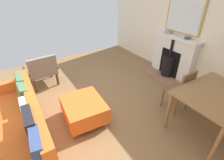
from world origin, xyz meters
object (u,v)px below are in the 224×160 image
mantel_bowl_near (168,32)px  ottoman (84,109)px  fireplace (172,59)px  dining_table (216,98)px  sofa (17,126)px  armchair_accent (42,70)px  mantel_bowl_far (187,38)px  dining_chair_near_fireplace (182,89)px

mantel_bowl_near → ottoman: 2.82m
fireplace → dining_table: 1.92m
mantel_bowl_near → sofa: size_ratio=0.07×
dining_table → sofa: bearing=-27.4°
mantel_bowl_near → armchair_accent: bearing=-17.3°
mantel_bowl_far → armchair_accent: size_ratio=0.16×
fireplace → ottoman: (2.59, 0.31, -0.23)m
mantel_bowl_near → ottoman: bearing=13.0°
fireplace → mantel_bowl_near: bearing=-95.9°
fireplace → ottoman: 2.62m
armchair_accent → mantel_bowl_near: bearing=162.7°
mantel_bowl_near → dining_chair_near_fireplace: (1.03, 1.35, -0.56)m
fireplace → mantel_bowl_near: 0.67m
ottoman → fireplace: bearing=-173.1°
mantel_bowl_far → ottoman: (2.63, 0.05, -0.82)m
dining_chair_near_fireplace → fireplace: bearing=-133.3°
dining_table → dining_chair_near_fireplace: bearing=-90.2°
fireplace → ottoman: size_ratio=1.47×
fireplace → sofa: (3.62, 0.27, -0.12)m
dining_chair_near_fireplace → armchair_accent: bearing=-49.6°
sofa → fireplace: bearing=-175.8°
fireplace → dining_chair_near_fireplace: bearing=46.7°
mantel_bowl_far → dining_table: (1.03, 1.37, -0.40)m
mantel_bowl_far → ottoman: bearing=1.2°
fireplace → armchair_accent: size_ratio=1.56×
sofa → dining_table: size_ratio=1.75×
sofa → ottoman: 1.03m
ottoman → mantel_bowl_far: bearing=-178.8°
ottoman → dining_chair_near_fireplace: (-1.60, 0.74, 0.27)m
fireplace → mantel_bowl_far: mantel_bowl_far is taller
mantel_bowl_near → sofa: 3.77m
mantel_bowl_far → dining_chair_near_fireplace: (1.03, 0.80, -0.56)m
armchair_accent → dining_chair_near_fireplace: (-1.93, 2.27, 0.07)m
mantel_bowl_far → sofa: 3.72m
sofa → dining_table: bearing=152.6°
sofa → dining_chair_near_fireplace: dining_chair_near_fireplace is taller
sofa → armchair_accent: (-0.69, -1.48, 0.09)m
ottoman → armchair_accent: 1.57m
sofa → dining_table: sofa is taller
mantel_bowl_far → armchair_accent: (2.96, -1.47, -0.63)m
fireplace → dining_table: fireplace is taller
mantel_bowl_near → ottoman: size_ratio=0.17×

